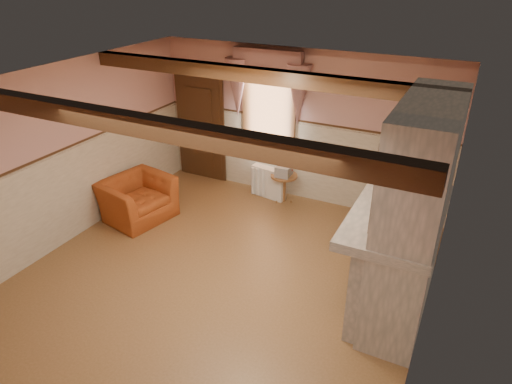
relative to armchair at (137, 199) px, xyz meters
The scene contains 26 objects.
floor 2.41m from the armchair, 23.17° to the right, with size 5.50×6.00×0.01m, color brown.
ceiling 3.40m from the armchair, 23.17° to the right, with size 5.50×6.00×0.01m, color silver.
wall_back 3.18m from the armchair, 43.34° to the left, with size 5.50×0.02×2.80m, color tan.
wall_front 4.62m from the armchair, 60.94° to the right, with size 5.50×0.02×2.80m, color tan.
wall_left 1.50m from the armchair, 121.02° to the right, with size 0.02×6.00×2.80m, color tan.
wall_right 5.13m from the armchair, 10.73° to the right, with size 0.02×6.00×2.80m, color tan.
wainscot 2.41m from the armchair, 23.17° to the right, with size 5.50×6.00×1.50m, color beige, non-canonical shape.
chair_rail 2.63m from the armchair, 23.17° to the right, with size 5.50×6.00×0.08m, color black, non-canonical shape.
firebox 4.20m from the armchair, ahead, with size 0.20×0.95×0.90m, color black.
armchair is the anchor object (origin of this frame).
side_table 2.69m from the armchair, 39.78° to the left, with size 0.50×0.50×0.55m, color brown.
book_stack 2.69m from the armchair, 39.27° to the left, with size 0.26×0.32×0.20m, color #B7AD8C.
radiator 2.47m from the armchair, 45.60° to the left, with size 0.70×0.18×0.60m, color silver.
bowl 4.57m from the armchair, ahead, with size 0.37×0.37×0.09m, color brown.
mantel_clock 4.60m from the armchair, ahead, with size 0.14×0.24×0.20m, color black.
oil_lamp 4.59m from the armchair, ahead, with size 0.11×0.11×0.28m, color gold.
candle_red 4.68m from the armchair, 12.78° to the right, with size 0.06×0.06×0.16m, color #AA141F.
jar_yellow 4.67m from the armchair, 12.09° to the right, with size 0.06×0.06×0.12m, color yellow.
fireplace 4.74m from the armchair, ahead, with size 0.85×2.00×2.80m, color gray.
mantel 4.55m from the armchair, ahead, with size 1.05×2.05×0.12m, color gray.
overmantel_mirror 4.55m from the armchair, ahead, with size 0.06×1.44×1.04m, color silver.
door 2.12m from the armchair, 87.51° to the left, with size 1.10×0.10×2.10m, color black.
window 2.88m from the armchair, 52.03° to the left, with size 1.06×0.08×2.02m, color white.
window_drapes 3.14m from the armchair, 50.77° to the left, with size 1.30×0.14×1.40m, color gray.
ceiling_beam_front 3.84m from the armchair, 44.32° to the right, with size 5.50×0.18×0.20m, color black.
ceiling_beam_back 3.21m from the armchair, ahead, with size 5.50×0.18×0.20m, color black.
Camera 1 is at (2.85, -4.46, 4.12)m, focal length 32.00 mm.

